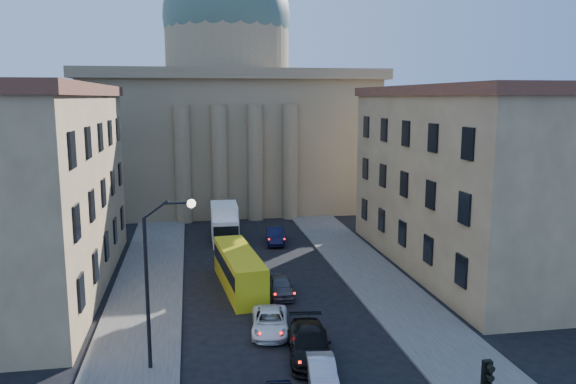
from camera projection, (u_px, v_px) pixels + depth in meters
name	position (u px, v px, depth m)	size (l,w,h in m)	color
sidewalk_left	(145.00, 301.00, 38.23)	(5.00, 60.00, 0.15)	#4E4C47
sidewalk_right	(383.00, 287.00, 41.12)	(5.00, 60.00, 0.15)	#4E4C47
church	(229.00, 112.00, 74.10)	(68.02, 28.76, 36.60)	#7D6B4D
building_left	(21.00, 189.00, 39.45)	(11.60, 26.60, 14.70)	tan
building_right	(470.00, 177.00, 45.23)	(11.60, 26.60, 14.70)	tan
street_lamp	(157.00, 270.00, 27.91)	(2.62, 0.44, 8.83)	black
car_right_near	(322.00, 371.00, 27.25)	(1.32, 3.79, 1.25)	#A3A5AA
car_left_mid	(270.00, 322.00, 33.23)	(2.14, 4.63, 1.29)	white
car_right_mid	(309.00, 344.00, 29.95)	(2.22, 5.46, 1.58)	black
car_right_far	(280.00, 286.00, 39.40)	(1.66, 4.13, 1.41)	#47474B
car_right_distant	(275.00, 235.00, 53.52)	(1.63, 4.67, 1.54)	black
city_bus	(239.00, 269.00, 40.71)	(3.17, 10.01, 2.77)	yellow
box_truck	(225.00, 224.00, 54.34)	(2.61, 6.37, 3.47)	white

